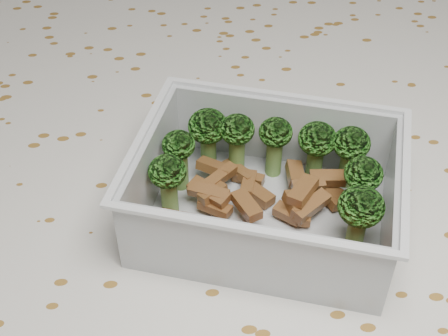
{
  "coord_description": "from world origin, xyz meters",
  "views": [
    {
      "loc": [
        -0.02,
        -0.34,
        1.09
      ],
      "look_at": [
        0.01,
        -0.0,
        0.78
      ],
      "focal_mm": 50.0,
      "sensor_mm": 36.0,
      "label": 1
    }
  ],
  "objects": [
    {
      "name": "broccoli_florets",
      "position": [
        0.04,
        -0.01,
        0.79
      ],
      "size": [
        0.16,
        0.12,
        0.05
      ],
      "color": "#608C3F",
      "rests_on": "lunch_container"
    },
    {
      "name": "dining_table",
      "position": [
        0.0,
        0.0,
        0.67
      ],
      "size": [
        1.4,
        0.9,
        0.75
      ],
      "color": "brown",
      "rests_on": "ground"
    },
    {
      "name": "lunch_container",
      "position": [
        0.03,
        -0.03,
        0.78
      ],
      "size": [
        0.22,
        0.19,
        0.06
      ],
      "color": "silver",
      "rests_on": "tablecloth"
    },
    {
      "name": "meat_pile",
      "position": [
        0.04,
        -0.02,
        0.77
      ],
      "size": [
        0.12,
        0.08,
        0.03
      ],
      "color": "brown",
      "rests_on": "lunch_container"
    },
    {
      "name": "tablecloth",
      "position": [
        0.0,
        0.0,
        0.72
      ],
      "size": [
        1.46,
        0.96,
        0.19
      ],
      "color": "silver",
      "rests_on": "dining_table"
    },
    {
      "name": "sausage",
      "position": [
        0.03,
        -0.07,
        0.77
      ],
      "size": [
        0.15,
        0.07,
        0.02
      ],
      "color": "red",
      "rests_on": "lunch_container"
    }
  ]
}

